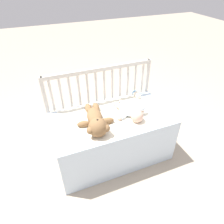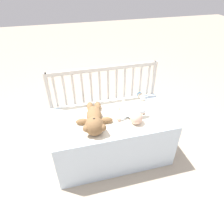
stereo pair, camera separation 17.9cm
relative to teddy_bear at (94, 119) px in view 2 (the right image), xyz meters
name	(u,v)px [view 2 (the right image)]	position (x,y,z in m)	size (l,w,h in m)	color
ground_plane	(112,154)	(0.17, 0.06, -0.55)	(12.00, 12.00, 0.00)	tan
crib_mattress	(112,137)	(0.17, 0.06, -0.31)	(1.10, 0.58, 0.49)	silver
crib_rail	(104,90)	(0.17, 0.38, 0.05)	(1.10, 0.04, 0.85)	beige
blanket	(109,118)	(0.14, 0.06, -0.06)	(0.85, 0.54, 0.01)	silver
teddy_bear	(94,119)	(0.00, 0.00, 0.00)	(0.33, 0.49, 0.16)	olive
baby	(130,112)	(0.34, 0.04, -0.02)	(0.30, 0.38, 0.11)	white
baby_bottle	(141,96)	(0.55, 0.31, -0.04)	(0.05, 0.14, 0.05)	#F4E5CC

